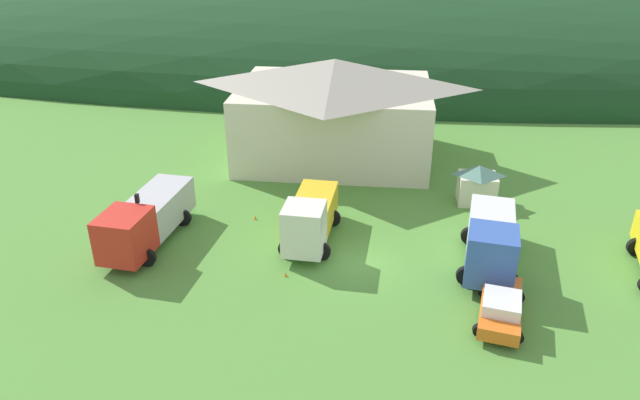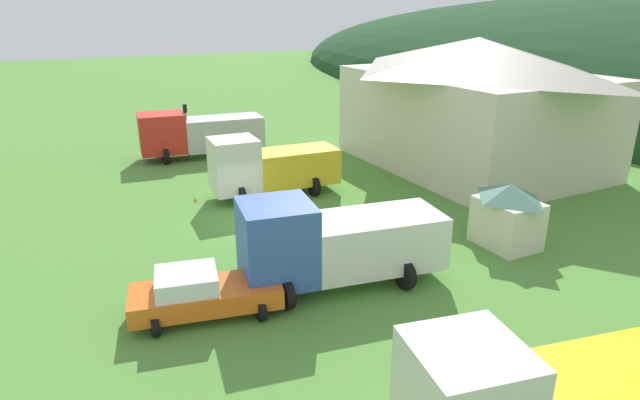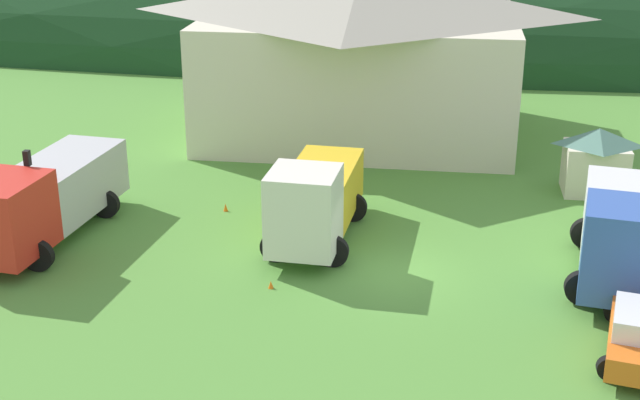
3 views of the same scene
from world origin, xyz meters
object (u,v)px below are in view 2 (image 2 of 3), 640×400
(crane_truck_red, at_px, (197,133))
(traffic_cone_near_pickup, at_px, (282,171))
(depot_building, at_px, (473,101))
(traffic_light_west, at_px, (186,125))
(service_pickup_orange, at_px, (202,293))
(traffic_cone_mid_row, at_px, (195,202))
(heavy_rig_striped, at_px, (268,166))
(play_shed_cream, at_px, (508,214))
(box_truck_blue, at_px, (332,241))

(crane_truck_red, relative_size, traffic_cone_near_pickup, 13.67)
(depot_building, height_order, traffic_light_west, depot_building)
(crane_truck_red, relative_size, service_pickup_orange, 1.62)
(depot_building, xyz_separation_m, traffic_cone_mid_row, (-1.13, -17.93, -4.17))
(service_pickup_orange, height_order, traffic_light_west, traffic_light_west)
(traffic_cone_mid_row, bearing_deg, crane_truck_red, 163.69)
(crane_truck_red, height_order, heavy_rig_striped, heavy_rig_striped)
(play_shed_cream, distance_m, traffic_cone_near_pickup, 15.44)
(play_shed_cream, relative_size, traffic_light_west, 0.76)
(box_truck_blue, height_order, traffic_cone_mid_row, box_truck_blue)
(box_truck_blue, height_order, traffic_cone_near_pickup, box_truck_blue)
(traffic_cone_mid_row, bearing_deg, traffic_cone_near_pickup, 115.69)
(play_shed_cream, relative_size, traffic_cone_mid_row, 5.50)
(service_pickup_orange, bearing_deg, traffic_cone_mid_row, -91.65)
(crane_truck_red, height_order, traffic_cone_mid_row, crane_truck_red)
(depot_building, relative_size, traffic_cone_mid_row, 31.65)
(heavy_rig_striped, distance_m, traffic_cone_mid_row, 4.32)
(service_pickup_orange, distance_m, traffic_light_west, 20.71)
(depot_building, xyz_separation_m, traffic_cone_near_pickup, (-4.20, -11.54, -4.17))
(depot_building, xyz_separation_m, traffic_light_west, (-10.04, -16.00, -1.87))
(crane_truck_red, height_order, service_pickup_orange, crane_truck_red)
(traffic_cone_near_pickup, distance_m, traffic_cone_mid_row, 7.10)
(box_truck_blue, bearing_deg, service_pickup_orange, 7.69)
(traffic_cone_near_pickup, bearing_deg, service_pickup_orange, -32.41)
(box_truck_blue, height_order, traffic_light_west, traffic_light_west)
(heavy_rig_striped, distance_m, service_pickup_orange, 12.26)
(box_truck_blue, distance_m, service_pickup_orange, 4.96)
(crane_truck_red, bearing_deg, traffic_cone_mid_row, 79.94)
(traffic_light_west, distance_m, traffic_cone_mid_row, 9.41)
(crane_truck_red, relative_size, traffic_cone_mid_row, 16.59)
(traffic_cone_mid_row, bearing_deg, heavy_rig_striped, 76.89)
(traffic_light_west, bearing_deg, service_pickup_orange, -12.90)
(traffic_light_west, relative_size, traffic_cone_near_pickup, 5.98)
(play_shed_cream, relative_size, service_pickup_orange, 0.54)
(traffic_cone_near_pickup, bearing_deg, traffic_cone_mid_row, -64.31)
(play_shed_cream, distance_m, traffic_cone_mid_row, 15.85)
(play_shed_cream, height_order, traffic_cone_mid_row, play_shed_cream)
(depot_building, height_order, play_shed_cream, depot_building)
(depot_building, relative_size, box_truck_blue, 2.07)
(crane_truck_red, xyz_separation_m, service_pickup_orange, (20.16, -5.30, -0.89))
(heavy_rig_striped, bearing_deg, play_shed_cream, 125.28)
(traffic_cone_mid_row, bearing_deg, play_shed_cream, 42.05)
(play_shed_cream, bearing_deg, traffic_cone_mid_row, -137.95)
(heavy_rig_striped, relative_size, traffic_light_west, 1.90)
(heavy_rig_striped, bearing_deg, service_pickup_orange, 61.09)
(box_truck_blue, relative_size, traffic_light_west, 2.11)
(crane_truck_red, distance_m, traffic_light_west, 0.90)
(service_pickup_orange, bearing_deg, box_truck_blue, -169.66)
(heavy_rig_striped, xyz_separation_m, traffic_light_west, (-9.82, -1.94, 0.59))
(service_pickup_orange, bearing_deg, crane_truck_red, -92.93)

